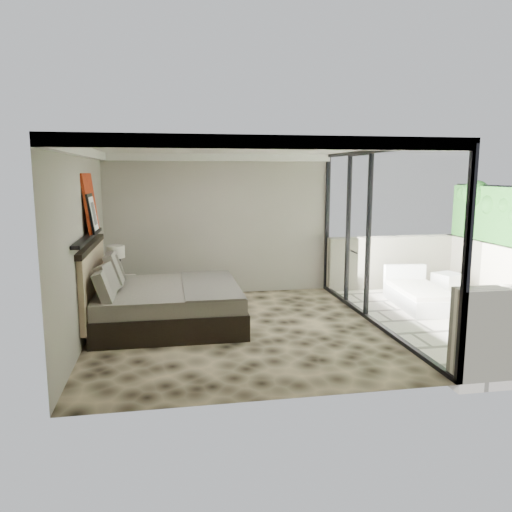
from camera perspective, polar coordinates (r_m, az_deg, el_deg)
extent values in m
plane|color=black|center=(7.90, -2.16, -8.42)|extent=(5.00, 5.00, 0.00)
cube|color=silver|center=(7.53, -2.29, 12.23)|extent=(4.50, 5.00, 0.02)
cube|color=gray|center=(10.05, -4.20, 3.57)|extent=(4.50, 0.02, 2.80)
cube|color=gray|center=(7.61, -19.16, 1.19)|extent=(0.02, 5.00, 2.80)
cube|color=white|center=(8.21, 13.54, 2.02)|extent=(0.08, 5.00, 2.80)
cube|color=beige|center=(9.20, 21.84, -6.92)|extent=(3.00, 5.00, 0.12)
cube|color=black|center=(7.69, -18.65, 2.05)|extent=(0.12, 2.20, 0.05)
cube|color=black|center=(8.24, -9.81, -6.39)|extent=(2.28, 2.17, 0.39)
cube|color=#605B50|center=(8.16, -9.87, -4.27)|extent=(2.22, 2.11, 0.24)
cube|color=#504C45|center=(8.16, -5.32, -3.27)|extent=(0.87, 2.15, 0.03)
cube|color=#987861|center=(8.19, -18.13, -2.77)|extent=(0.08, 2.27, 1.08)
cube|color=black|center=(9.60, -15.30, -3.79)|extent=(0.58, 0.58, 0.56)
cone|color=black|center=(9.58, -15.62, -1.86)|extent=(0.18, 0.18, 0.17)
cone|color=black|center=(9.55, -15.67, -0.89)|extent=(0.18, 0.18, 0.17)
cylinder|color=beige|center=(9.51, -15.73, 0.48)|extent=(0.32, 0.32, 0.22)
cube|color=#AF220F|center=(8.12, -18.45, 5.80)|extent=(0.13, 0.90, 0.90)
cube|color=black|center=(7.93, -18.20, 4.64)|extent=(0.11, 0.50, 0.60)
cube|color=silver|center=(10.59, 21.07, -3.12)|extent=(0.59, 0.59, 0.47)
cube|color=silver|center=(9.66, 18.20, -4.69)|extent=(0.96, 1.70, 0.29)
cube|color=beige|center=(9.62, 18.25, -3.63)|extent=(0.91, 1.60, 0.08)
cube|color=silver|center=(10.29, 16.64, -1.94)|extent=(0.82, 0.20, 0.36)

